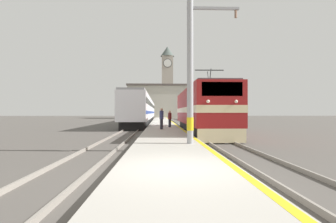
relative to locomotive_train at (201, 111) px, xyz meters
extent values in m
plane|color=#514C47|center=(-3.09, 14.59, -1.97)|extent=(200.00, 200.00, 0.00)
cube|color=#ADA89E|center=(-3.09, 9.59, -1.78)|extent=(3.29, 140.00, 0.39)
cube|color=yellow|center=(-1.59, 9.59, -1.58)|extent=(0.20, 140.00, 0.00)
cube|color=#514C47|center=(0.00, 9.59, -1.96)|extent=(2.83, 140.00, 0.02)
cube|color=gray|center=(-0.72, 9.59, -1.88)|extent=(0.07, 140.00, 0.14)
cube|color=gray|center=(0.72, 9.59, -1.88)|extent=(0.07, 140.00, 0.14)
cube|color=#514C47|center=(-6.26, 9.59, -1.96)|extent=(2.83, 140.00, 0.02)
cube|color=gray|center=(-6.98, 9.59, -1.88)|extent=(0.07, 140.00, 0.14)
cube|color=gray|center=(-5.54, 9.59, -1.88)|extent=(0.07, 140.00, 0.14)
cube|color=black|center=(0.00, 0.04, -1.52)|extent=(2.46, 14.00, 0.90)
cube|color=maroon|center=(0.00, 0.04, 0.32)|extent=(2.90, 15.22, 2.79)
cube|color=beige|center=(0.00, 0.04, 0.04)|extent=(2.92, 15.24, 0.44)
cube|color=beige|center=(0.00, -7.42, -1.48)|extent=(2.76, 0.30, 0.81)
cube|color=black|center=(0.00, -7.51, 1.16)|extent=(2.32, 0.12, 0.80)
sphere|color=white|center=(-0.80, -7.55, 0.46)|extent=(0.20, 0.20, 0.20)
sphere|color=white|center=(0.80, -7.55, 0.46)|extent=(0.20, 0.20, 0.20)
cube|color=#4C4C51|center=(0.00, 0.04, 1.77)|extent=(2.61, 14.46, 0.12)
cylinder|color=#333333|center=(0.00, -4.12, 2.33)|extent=(0.06, 0.63, 1.03)
cylinder|color=#333333|center=(0.00, -3.42, 2.33)|extent=(0.06, 0.63, 1.03)
cube|color=#262626|center=(0.00, -3.77, 2.83)|extent=(2.03, 0.08, 0.06)
cube|color=black|center=(-6.26, 24.11, -1.52)|extent=(2.46, 41.52, 0.90)
cube|color=silver|center=(-6.26, 24.11, 0.46)|extent=(2.90, 43.25, 3.06)
cube|color=black|center=(-6.26, 24.11, 1.07)|extent=(2.92, 42.38, 0.64)
cube|color=navy|center=(-6.26, 24.11, -0.16)|extent=(2.92, 42.38, 0.36)
cube|color=gray|center=(-6.26, 24.11, 2.09)|extent=(2.67, 43.25, 0.20)
cylinder|color=#9E9EA3|center=(-2.12, -10.18, 1.93)|extent=(0.29, 0.29, 7.03)
cylinder|color=yellow|center=(-2.12, -10.18, -0.68)|extent=(0.31, 0.31, 0.60)
cube|color=#9E9EA3|center=(-1.06, -10.18, 4.65)|extent=(2.42, 0.12, 0.12)
cylinder|color=#8C6651|center=(0.00, -10.18, 4.40)|extent=(0.12, 0.12, 0.35)
cylinder|color=#23232D|center=(-2.52, 3.00, -1.21)|extent=(0.26, 0.26, 0.76)
cylinder|color=maroon|center=(-2.52, 3.00, -0.51)|extent=(0.34, 0.34, 0.63)
sphere|color=tan|center=(-2.52, 3.00, -0.09)|extent=(0.21, 0.21, 0.21)
cylinder|color=#23232D|center=(-3.34, 0.04, -1.16)|extent=(0.26, 0.26, 0.86)
cylinder|color=navy|center=(-3.34, 0.04, -0.37)|extent=(0.34, 0.34, 0.71)
sphere|color=tan|center=(-3.34, 0.04, 0.10)|extent=(0.23, 0.23, 0.23)
cube|color=#ADA393|center=(-0.86, 63.08, 8.06)|extent=(3.58, 3.58, 20.07)
cylinder|color=black|center=(-0.86, 61.27, 15.59)|extent=(2.80, 0.06, 2.80)
cylinder|color=white|center=(-0.86, 61.24, 15.59)|extent=(2.50, 0.10, 2.50)
cone|color=#47514C|center=(-0.86, 63.08, 19.71)|extent=(4.47, 4.47, 3.22)
cube|color=#B7B2A3|center=(0.19, 56.84, 2.76)|extent=(25.49, 9.51, 9.47)
cube|color=#564C47|center=(0.19, 56.84, 7.75)|extent=(26.09, 10.11, 0.50)
camera|label=1|loc=(-3.55, -22.15, -0.15)|focal=28.00mm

